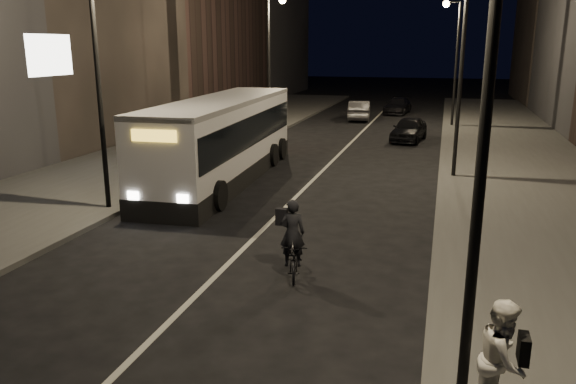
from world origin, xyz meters
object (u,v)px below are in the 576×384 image
Objects in this scene: streetlight_right_mid at (456,47)px; car_near at (409,129)px; cyclist_on_bicycle at (294,251)px; streetlight_left_near at (103,47)px; streetlight_right_near at (470,49)px; city_bus at (223,136)px; streetlight_right_far at (453,46)px; car_far at (398,106)px; pedestrian_woman at (503,360)px; streetlight_left_far at (273,46)px; car_mid at (359,110)px.

car_near is (-2.19, 9.37, -4.67)m from streetlight_right_mid.
streetlight_left_near is at bearing 138.25° from cyclist_on_bicycle.
streetlight_right_near is 16.46m from city_bus.
streetlight_right_near is 1.00× the size of streetlight_right_far.
cyclist_on_bicycle reaches higher than car_far.
pedestrian_woman reaches higher than cyclist_on_bicycle.
streetlight_right_far reaches higher than cyclist_on_bicycle.
streetlight_right_mid is at bearing 18.38° from pedestrian_woman.
streetlight_left_far reaches higher than car_mid.
streetlight_right_far is at bearing 90.00° from streetlight_right_mid.
cyclist_on_bicycle is at bearing -83.42° from car_far.
streetlight_left_far is at bearing 56.54° from car_mid.
streetlight_left_near is (-10.66, 8.00, 0.00)m from streetlight_right_near.
streetlight_right_near is 13.33m from streetlight_left_near.
pedestrian_woman is (11.44, -8.16, -4.29)m from streetlight_left_near.
car_far is at bearing 76.26° from city_bus.
cyclist_on_bicycle is at bearing -61.88° from city_bus.
streetlight_right_far is 28.26m from cyclist_on_bicycle.
streetlight_right_mid is at bearing -90.00° from streetlight_right_far.
streetlight_left_near is at bearing -143.12° from streetlight_right_mid.
car_near is 13.86m from car_far.
streetlight_left_far is (-10.66, 26.00, 0.00)m from streetlight_right_near.
streetlight_right_mid and streetlight_right_far have the same top height.
cyclist_on_bicycle is at bearing -71.72° from streetlight_left_far.
streetlight_right_mid reaches higher than cyclist_on_bicycle.
streetlight_right_far is at bearing 29.36° from streetlight_left_far.
streetlight_right_mid is 1.00× the size of streetlight_left_near.
streetlight_right_mid is at bearing 58.49° from cyclist_on_bicycle.
streetlight_left_near is at bearing 143.12° from streetlight_right_near.
streetlight_right_far reaches higher than car_mid.
city_bus is at bearing 51.28° from pedestrian_woman.
streetlight_right_far is at bearing -54.88° from car_far.
streetlight_right_far is 4.13× the size of cyclist_on_bicycle.
streetlight_right_mid is 0.65× the size of city_bus.
pedestrian_woman is 0.42× the size of car_far.
pedestrian_woman is at bearing -57.24° from city_bus.
car_far is (4.94, 25.74, -1.19)m from city_bus.
streetlight_right_mid is 10.70m from car_near.
car_far is (-0.48, 34.76, -0.02)m from cyclist_on_bicycle.
streetlight_left_near is 18.00m from streetlight_left_far.
pedestrian_woman is at bearing -87.26° from streetlight_right_mid.
city_bus is at bearing 106.28° from cyclist_on_bicycle.
streetlight_right_far is at bearing 66.04° from streetlight_left_near.
car_near is at bearing 64.00° from streetlight_left_near.
streetlight_right_mid is 4.44× the size of pedestrian_woman.
city_bus reaches higher than car_near.
cyclist_on_bicycle is at bearing 59.15° from pedestrian_woman.
cyclist_on_bicycle is at bearing 128.91° from streetlight_right_near.
city_bus is at bearing 123.74° from streetlight_right_near.
streetlight_right_mid is 14.62m from streetlight_left_far.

